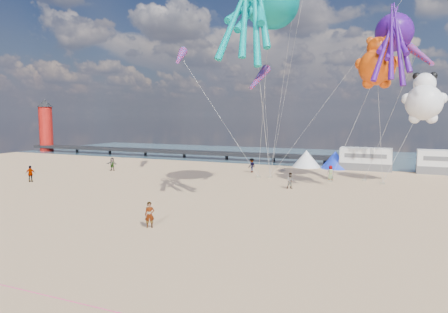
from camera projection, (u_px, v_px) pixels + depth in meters
ground at (181, 266)px, 19.62m from camera, size 120.00×120.00×0.00m
water at (335, 157)px, 69.93m from camera, size 120.00×120.00×0.00m
pier at (164, 151)px, 70.70m from camera, size 60.00×3.00×0.50m
lighthouse at (46, 129)px, 81.26m from camera, size 2.60×2.60×9.00m
motorhome_0 at (366, 159)px, 53.71m from camera, size 6.60×2.50×3.00m
motorhome_1 at (446, 162)px, 50.00m from camera, size 6.60×2.50×3.00m
tent_white at (306, 159)px, 56.86m from camera, size 4.00×4.00×2.40m
tent_blue at (335, 160)px, 55.30m from camera, size 4.00×4.00×2.40m
rope_line at (116, 312)px, 15.05m from camera, size 34.00×0.03×0.03m
standing_person at (150, 215)px, 26.28m from camera, size 0.75×0.68×1.73m
beachgoer_0 at (331, 173)px, 45.80m from camera, size 0.71×0.62×1.64m
beachgoer_1 at (291, 181)px, 40.08m from camera, size 0.95×0.82×1.64m
beachgoer_2 at (252, 165)px, 51.53m from camera, size 0.97×1.08×1.83m
beachgoer_3 at (31, 174)px, 44.22m from camera, size 1.35×1.15×1.82m
beachgoer_4 at (112, 164)px, 53.14m from camera, size 1.04×0.48×1.75m
sandbag_a at (258, 177)px, 47.17m from camera, size 0.50×0.35×0.22m
sandbag_b at (330, 181)px, 44.19m from camera, size 0.50×0.35×0.22m
sandbag_c at (383, 183)px, 42.73m from camera, size 0.50×0.35×0.22m
sandbag_d at (364, 180)px, 44.93m from camera, size 0.50×0.35×0.22m
sandbag_e at (270, 177)px, 47.01m from camera, size 0.50×0.35×0.22m
kite_octopus_teal at (271, 0)px, 34.84m from camera, size 5.05×10.24×11.35m
kite_octopus_purple at (394, 33)px, 39.40m from camera, size 4.94×9.09×9.87m
kite_panda at (424, 103)px, 41.13m from camera, size 4.65×4.40×6.29m
kite_teddy_orange at (377, 67)px, 37.03m from camera, size 4.46×4.25×5.78m
windsock_left at (181, 56)px, 48.13m from camera, size 3.38×6.16×6.21m
windsock_mid at (417, 53)px, 37.71m from camera, size 3.46×6.76×6.88m
windsock_right at (259, 78)px, 38.83m from camera, size 1.15×4.65×4.61m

